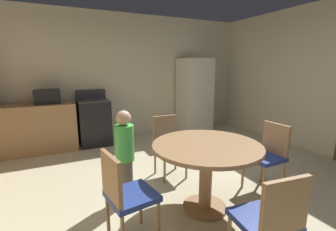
% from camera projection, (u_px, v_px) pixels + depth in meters
% --- Properties ---
extents(ground_plane, '(14.00, 14.00, 0.00)m').
position_uv_depth(ground_plane, '(186.00, 197.00, 2.89)').
color(ground_plane, beige).
extents(wall_back, '(6.20, 0.12, 2.70)m').
position_uv_depth(wall_back, '(121.00, 77.00, 5.26)').
color(wall_back, beige).
rests_on(wall_back, ground).
extents(wall_right, '(0.12, 5.48, 2.70)m').
position_uv_depth(wall_right, '(331.00, 80.00, 4.08)').
color(wall_right, beige).
rests_on(wall_right, ground).
extents(kitchen_counter, '(1.75, 0.60, 0.90)m').
position_uv_depth(kitchen_counter, '(25.00, 129.00, 4.28)').
color(kitchen_counter, '#9E754C').
rests_on(kitchen_counter, ground).
extents(oven_range, '(0.60, 0.60, 1.10)m').
position_uv_depth(oven_range, '(94.00, 122.00, 4.79)').
color(oven_range, black).
rests_on(oven_range, ground).
extents(refrigerator, '(0.68, 0.68, 1.76)m').
position_uv_depth(refrigerator, '(194.00, 96.00, 5.64)').
color(refrigerator, silver).
rests_on(refrigerator, ground).
extents(microwave, '(0.44, 0.32, 0.26)m').
position_uv_depth(microwave, '(47.00, 96.00, 4.34)').
color(microwave, black).
rests_on(microwave, kitchen_counter).
extents(dining_table, '(1.17, 1.17, 0.76)m').
position_uv_depth(dining_table, '(206.00, 158.00, 2.54)').
color(dining_table, '#9E754C').
rests_on(dining_table, ground).
extents(chair_east, '(0.41, 0.41, 0.87)m').
position_uv_depth(chair_east, '(268.00, 153.00, 2.98)').
color(chair_east, '#9E754C').
rests_on(chair_east, ground).
extents(chair_west, '(0.46, 0.46, 0.87)m').
position_uv_depth(chair_west, '(125.00, 193.00, 2.03)').
color(chair_west, '#9E754C').
rests_on(chair_west, ground).
extents(chair_north, '(0.40, 0.40, 0.87)m').
position_uv_depth(chair_north, '(168.00, 142.00, 3.41)').
color(chair_north, '#9E754C').
rests_on(chair_north, ground).
extents(chair_south, '(0.44, 0.44, 0.87)m').
position_uv_depth(chair_south, '(270.00, 219.00, 1.68)').
color(chair_south, '#9E754C').
rests_on(chair_south, ground).
extents(person_child, '(0.31, 0.31, 1.09)m').
position_uv_depth(person_child, '(125.00, 154.00, 2.73)').
color(person_child, '#665B51').
rests_on(person_child, ground).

